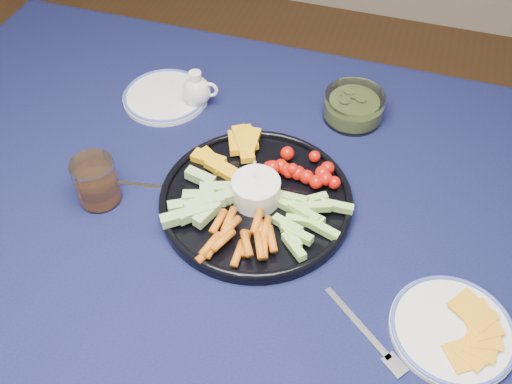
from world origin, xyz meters
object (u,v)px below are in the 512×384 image
(pickle_bowl, at_px, (354,107))
(juice_tumbler, at_px, (97,184))
(crudite_platter, at_px, (255,197))
(side_plate_extra, at_px, (165,96))
(creamer_pitcher, at_px, (197,91))
(cheese_plate, at_px, (453,329))
(dining_table, at_px, (263,244))

(pickle_bowl, xyz_separation_m, juice_tumbler, (-0.41, -0.37, 0.01))
(crudite_platter, distance_m, side_plate_extra, 0.37)
(crudite_platter, distance_m, creamer_pitcher, 0.32)
(creamer_pitcher, xyz_separation_m, cheese_plate, (0.58, -0.39, -0.03))
(crudite_platter, distance_m, pickle_bowl, 0.33)
(cheese_plate, distance_m, side_plate_extra, 0.77)
(creamer_pitcher, relative_size, juice_tumbler, 0.92)
(side_plate_extra, bearing_deg, juice_tumbler, -89.61)
(juice_tumbler, height_order, side_plate_extra, juice_tumbler)
(crudite_platter, relative_size, juice_tumbler, 3.85)
(pickle_bowl, bearing_deg, cheese_plate, -61.23)
(juice_tumbler, bearing_deg, dining_table, 9.84)
(dining_table, relative_size, side_plate_extra, 8.85)
(dining_table, bearing_deg, crudite_platter, 138.28)
(pickle_bowl, height_order, juice_tumbler, juice_tumbler)
(dining_table, xyz_separation_m, juice_tumbler, (-0.30, -0.05, 0.13))
(crudite_platter, xyz_separation_m, side_plate_extra, (-0.28, 0.23, -0.01))
(cheese_plate, xyz_separation_m, side_plate_extra, (-0.66, 0.39, -0.00))
(creamer_pitcher, bearing_deg, cheese_plate, -34.03)
(pickle_bowl, height_order, side_plate_extra, pickle_bowl)
(juice_tumbler, bearing_deg, pickle_bowl, 42.60)
(side_plate_extra, bearing_deg, crudite_platter, -39.46)
(pickle_bowl, bearing_deg, crudite_platter, -112.53)
(crudite_platter, relative_size, pickle_bowl, 2.82)
(crudite_platter, relative_size, cheese_plate, 1.84)
(creamer_pitcher, height_order, juice_tumbler, juice_tumbler)
(crudite_platter, relative_size, creamer_pitcher, 4.20)
(dining_table, distance_m, juice_tumbler, 0.34)
(pickle_bowl, bearing_deg, dining_table, -107.60)
(dining_table, height_order, creamer_pitcher, creamer_pitcher)
(dining_table, relative_size, pickle_bowl, 13.08)
(cheese_plate, bearing_deg, side_plate_extra, 149.47)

